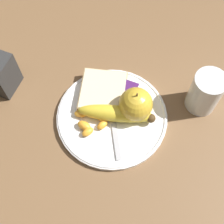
% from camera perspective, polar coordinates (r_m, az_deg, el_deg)
% --- Properties ---
extents(ground_plane, '(3.00, 3.00, 0.00)m').
position_cam_1_polar(ground_plane, '(0.74, 0.00, -1.10)').
color(ground_plane, brown).
extents(plate, '(0.26, 0.26, 0.01)m').
position_cam_1_polar(plate, '(0.74, 0.00, -0.84)').
color(plate, white).
rests_on(plate, ground_plane).
extents(juice_glass, '(0.07, 0.07, 0.11)m').
position_cam_1_polar(juice_glass, '(0.75, 16.61, 3.33)').
color(juice_glass, silver).
rests_on(juice_glass, ground_plane).
extents(apple, '(0.08, 0.08, 0.09)m').
position_cam_1_polar(apple, '(0.70, 4.36, 1.42)').
color(apple, gold).
rests_on(apple, plate).
extents(banana, '(0.09, 0.18, 0.04)m').
position_cam_1_polar(banana, '(0.71, 0.82, -0.54)').
color(banana, yellow).
rests_on(banana, plate).
extents(bread_slice, '(0.14, 0.13, 0.02)m').
position_cam_1_polar(bread_slice, '(0.75, -1.63, 3.74)').
color(bread_slice, tan).
rests_on(bread_slice, plate).
extents(fork, '(0.16, 0.10, 0.00)m').
position_cam_1_polar(fork, '(0.73, 0.20, -1.25)').
color(fork, '#B2B2B7').
rests_on(fork, plate).
extents(jam_packet, '(0.05, 0.04, 0.02)m').
position_cam_1_polar(jam_packet, '(0.75, 2.90, 3.78)').
color(jam_packet, silver).
rests_on(jam_packet, plate).
extents(orange_segment_0, '(0.03, 0.04, 0.02)m').
position_cam_1_polar(orange_segment_0, '(0.73, -5.69, -0.28)').
color(orange_segment_0, '#F9A32D').
rests_on(orange_segment_0, plate).
extents(orange_segment_1, '(0.02, 0.04, 0.02)m').
position_cam_1_polar(orange_segment_1, '(0.71, -5.09, -2.50)').
color(orange_segment_1, '#F9A32D').
rests_on(orange_segment_1, plate).
extents(orange_segment_2, '(0.04, 0.04, 0.02)m').
position_cam_1_polar(orange_segment_2, '(0.72, -1.80, -1.00)').
color(orange_segment_2, '#F9A32D').
rests_on(orange_segment_2, plate).
extents(orange_segment_3, '(0.04, 0.04, 0.02)m').
position_cam_1_polar(orange_segment_3, '(0.73, -3.64, 0.03)').
color(orange_segment_3, '#F9A32D').
rests_on(orange_segment_3, plate).
extents(orange_segment_4, '(0.03, 0.03, 0.02)m').
position_cam_1_polar(orange_segment_4, '(0.71, -1.78, -2.39)').
color(orange_segment_4, '#F9A32D').
rests_on(orange_segment_4, plate).
extents(orange_segment_5, '(0.02, 0.03, 0.02)m').
position_cam_1_polar(orange_segment_5, '(0.73, -2.05, -0.25)').
color(orange_segment_5, '#F9A32D').
rests_on(orange_segment_5, plate).
extents(orange_segment_6, '(0.03, 0.03, 0.02)m').
position_cam_1_polar(orange_segment_6, '(0.71, -4.47, -3.64)').
color(orange_segment_6, '#F9A32D').
rests_on(orange_segment_6, plate).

